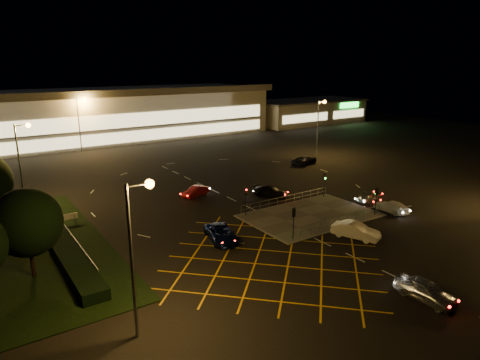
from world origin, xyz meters
TOP-DOWN VIEW (x-y plane):
  - ground at (0.00, 0.00)m, footprint 180.00×180.00m
  - pedestrian_island at (2.00, -2.00)m, footprint 14.00×9.00m
  - hedge at (-23.00, 6.00)m, footprint 2.00×26.00m
  - supermarket at (0.00, 61.95)m, footprint 72.00×26.50m
  - retail_unit_a at (46.00, 53.97)m, footprint 18.80×14.80m
  - retail_unit_b at (62.00, 53.96)m, footprint 14.80×14.80m
  - streetlight_sw at (-21.56, -12.00)m, footprint 1.78×0.56m
  - streetlight_nw at (-23.56, 18.00)m, footprint 1.78×0.56m
  - streetlight_ne at (24.44, 20.00)m, footprint 1.78×0.56m
  - streetlight_far_left at (-9.56, 48.00)m, footprint 1.78×0.56m
  - streetlight_far_right at (30.44, 50.00)m, footprint 1.78×0.56m
  - signal_sw at (-4.00, -5.99)m, footprint 0.28×0.30m
  - signal_se at (8.00, -5.99)m, footprint 0.28×0.30m
  - signal_nw at (-4.00, 1.99)m, footprint 0.28×0.30m
  - signal_ne at (8.00, 1.99)m, footprint 0.28×0.30m
  - tree_e at (-26.00, 0.00)m, footprint 5.40×5.40m
  - car_near_silver at (-3.18, -19.52)m, footprint 2.02×4.56m
  - car_queue_white at (1.38, -9.02)m, footprint 3.22×4.90m
  - car_left_blue at (-9.79, -2.25)m, footprint 3.43×5.45m
  - car_far_dkgrey at (2.69, 6.07)m, footprint 4.03×4.82m
  - car_right_silver at (11.50, -2.26)m, footprint 4.01×2.08m
  - car_circ_red at (-5.17, 11.58)m, footprint 4.09×2.53m
  - car_east_grey at (18.52, 17.07)m, footprint 5.55×3.65m
  - car_approach_white at (10.65, -6.15)m, footprint 2.02×4.46m

SIDE VIEW (x-z plane):
  - ground at x=0.00m, z-range 0.00..0.00m
  - pedestrian_island at x=2.00m, z-range 0.00..0.12m
  - hedge at x=-23.00m, z-range 0.00..1.00m
  - car_approach_white at x=10.65m, z-range 0.00..1.27m
  - car_circ_red at x=-5.17m, z-range 0.00..1.27m
  - car_right_silver at x=11.50m, z-range 0.00..1.30m
  - car_far_dkgrey at x=2.69m, z-range 0.00..1.32m
  - car_left_blue at x=-9.79m, z-range 0.00..1.40m
  - car_east_grey at x=18.52m, z-range 0.00..1.42m
  - car_queue_white at x=1.38m, z-range 0.00..1.53m
  - car_near_silver at x=-3.18m, z-range 0.00..1.53m
  - signal_sw at x=-4.00m, z-range 0.79..3.94m
  - signal_se at x=8.00m, z-range 0.79..3.94m
  - signal_nw at x=-4.00m, z-range 0.79..3.94m
  - signal_ne at x=8.00m, z-range 0.79..3.94m
  - retail_unit_a at x=46.00m, z-range 0.04..6.39m
  - retail_unit_b at x=62.00m, z-range 0.05..6.40m
  - tree_e at x=-26.00m, z-range 0.97..8.32m
  - supermarket at x=0.00m, z-range 0.06..10.56m
  - streetlight_sw at x=-21.56m, z-range 1.55..11.58m
  - streetlight_nw at x=-23.56m, z-range 1.55..11.58m
  - streetlight_ne at x=24.44m, z-range 1.55..11.58m
  - streetlight_far_left at x=-9.56m, z-range 1.55..11.58m
  - streetlight_far_right at x=30.44m, z-range 1.55..11.58m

